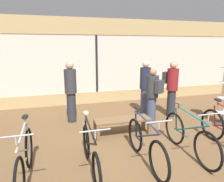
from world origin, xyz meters
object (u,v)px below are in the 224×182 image
at_px(customer_near_rack, 71,91).
at_px(customer_near_bench, 153,94).
at_px(bicycle_left, 90,153).
at_px(display_bench, 122,122).
at_px(bicycle_right, 188,136).
at_px(bicycle_far_left, 25,160).
at_px(customer_mid_floor, 172,87).
at_px(customer_by_window, 145,86).
at_px(bicycle_center, 145,144).

xyz_separation_m(customer_near_rack, customer_near_bench, (2.23, -0.73, -0.09)).
xyz_separation_m(bicycle_left, display_bench, (1.02, 1.31, -0.03)).
xyz_separation_m(bicycle_right, customer_near_rack, (-2.16, 2.51, 0.54)).
xyz_separation_m(bicycle_far_left, display_bench, (2.09, 1.30, -0.06)).
bearing_deg(customer_mid_floor, display_bench, -154.63).
height_order(bicycle_right, customer_mid_floor, customer_mid_floor).
xyz_separation_m(bicycle_right, customer_near_bench, (0.08, 1.79, 0.45)).
xyz_separation_m(customer_near_rack, customer_by_window, (2.36, 0.07, -0.02)).
relative_size(bicycle_right, customer_mid_floor, 1.02).
xyz_separation_m(bicycle_center, bicycle_right, (0.99, 0.06, 0.01)).
relative_size(bicycle_left, customer_by_window, 0.99).
xyz_separation_m(bicycle_left, customer_near_bench, (2.11, 1.84, 0.48)).
distance_m(bicycle_center, customer_near_bench, 2.18).
bearing_deg(customer_near_bench, customer_near_rack, 162.00).
relative_size(bicycle_center, customer_near_rack, 0.97).
xyz_separation_m(bicycle_right, display_bench, (-1.00, 1.25, -0.05)).
xyz_separation_m(bicycle_far_left, customer_by_window, (3.30, 2.63, 0.52)).
height_order(bicycle_center, customer_near_bench, customer_near_bench).
xyz_separation_m(bicycle_far_left, bicycle_center, (2.10, -0.01, -0.02)).
distance_m(bicycle_far_left, customer_near_bench, 3.69).
relative_size(bicycle_center, display_bench, 1.24).
bearing_deg(customer_mid_floor, customer_near_rack, 173.49).
xyz_separation_m(bicycle_far_left, bicycle_right, (3.09, 0.05, -0.00)).
bearing_deg(bicycle_left, bicycle_right, 1.44).
xyz_separation_m(bicycle_center, customer_by_window, (1.19, 2.64, 0.54)).
relative_size(customer_mid_floor, customer_near_bench, 1.10).
height_order(bicycle_right, customer_near_rack, customer_near_rack).
bearing_deg(bicycle_right, customer_mid_floor, 67.10).
bearing_deg(bicycle_left, customer_near_bench, 41.14).
bearing_deg(customer_mid_floor, customer_near_bench, -155.84).
bearing_deg(customer_near_bench, bicycle_left, -138.86).
xyz_separation_m(display_bench, customer_near_rack, (-1.15, 1.26, 0.59)).
distance_m(bicycle_left, customer_mid_floor, 3.73).
height_order(bicycle_center, customer_by_window, customer_by_window).
distance_m(customer_mid_floor, customer_near_bench, 0.92).
bearing_deg(customer_near_rack, bicycle_right, -49.38).
distance_m(bicycle_far_left, customer_mid_floor, 4.61).
bearing_deg(bicycle_center, customer_near_rack, 114.43).
bearing_deg(bicycle_right, customer_near_rack, 130.62).
xyz_separation_m(display_bench, customer_by_window, (1.21, 1.33, 0.58)).
height_order(bicycle_left, customer_by_window, customer_by_window).
height_order(bicycle_right, display_bench, bicycle_right).
relative_size(bicycle_center, bicycle_right, 0.98).
xyz_separation_m(display_bench, customer_near_bench, (1.08, 0.53, 0.50)).
xyz_separation_m(bicycle_center, customer_near_rack, (-1.17, 2.57, 0.56)).
bearing_deg(bicycle_far_left, bicycle_right, 0.86).
bearing_deg(bicycle_far_left, display_bench, 31.91).
distance_m(bicycle_center, customer_by_window, 2.94).
xyz_separation_m(customer_mid_floor, customer_near_bench, (-0.84, -0.38, -0.09)).
xyz_separation_m(bicycle_center, customer_near_bench, (1.07, 1.84, 0.47)).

